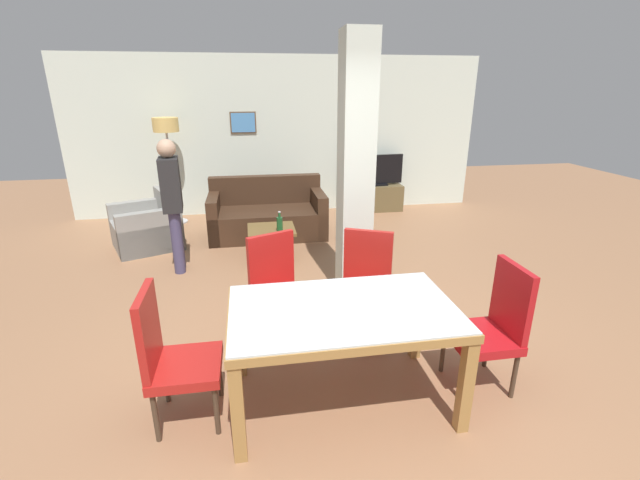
% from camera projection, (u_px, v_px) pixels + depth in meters
% --- Properties ---
extents(ground_plane, '(18.00, 18.00, 0.00)m').
position_uv_depth(ground_plane, '(341.00, 398.00, 3.17)').
color(ground_plane, '#966848').
extents(back_wall, '(7.20, 0.09, 2.70)m').
position_uv_depth(back_wall, '(280.00, 136.00, 7.55)').
color(back_wall, silver).
rests_on(back_wall, ground_plane).
extents(divider_pillar, '(0.33, 0.36, 2.70)m').
position_uv_depth(divider_pillar, '(356.00, 172.00, 4.40)').
color(divider_pillar, silver).
rests_on(divider_pillar, ground_plane).
extents(dining_table, '(1.56, 0.94, 0.76)m').
position_uv_depth(dining_table, '(343.00, 327.00, 2.97)').
color(dining_table, '#A1753D').
rests_on(dining_table, ground_plane).
extents(dining_chair_far_left, '(0.61, 0.61, 0.98)m').
position_uv_depth(dining_chair_far_left, '(278.00, 287.00, 3.75)').
color(dining_chair_far_left, '#B11917').
rests_on(dining_chair_far_left, ground_plane).
extents(dining_chair_head_right, '(0.46, 0.46, 0.98)m').
position_uv_depth(dining_chair_head_right, '(493.00, 324.00, 3.17)').
color(dining_chair_head_right, '#AC141A').
rests_on(dining_chair_head_right, ground_plane).
extents(dining_chair_far_right, '(0.61, 0.61, 0.98)m').
position_uv_depth(dining_chair_far_right, '(365.00, 284.00, 3.82)').
color(dining_chair_far_right, '#AA1B17').
rests_on(dining_chair_far_right, ground_plane).
extents(dining_chair_head_left, '(0.46, 0.46, 0.98)m').
position_uv_depth(dining_chair_head_left, '(171.00, 354.00, 2.81)').
color(dining_chair_head_left, '#AA1D19').
rests_on(dining_chair_head_left, ground_plane).
extents(sofa, '(1.74, 0.93, 0.86)m').
position_uv_depth(sofa, '(267.00, 216.00, 6.62)').
color(sofa, '#3C2619').
rests_on(sofa, ground_plane).
extents(armchair, '(1.10, 1.09, 0.79)m').
position_uv_depth(armchair, '(149.00, 228.00, 6.09)').
color(armchair, gray).
rests_on(armchair, ground_plane).
extents(coffee_table, '(0.61, 0.56, 0.45)m').
position_uv_depth(coffee_table, '(272.00, 244.00, 5.62)').
color(coffee_table, brown).
rests_on(coffee_table, ground_plane).
extents(bottle, '(0.08, 0.08, 0.26)m').
position_uv_depth(bottle, '(280.00, 224.00, 5.41)').
color(bottle, '#194C23').
rests_on(bottle, coffee_table).
extents(tv_stand, '(0.95, 0.40, 0.47)m').
position_uv_depth(tv_stand, '(376.00, 198.00, 7.93)').
color(tv_stand, brown).
rests_on(tv_stand, ground_plane).
extents(tv_screen, '(0.98, 0.23, 0.56)m').
position_uv_depth(tv_screen, '(377.00, 171.00, 7.76)').
color(tv_screen, black).
rests_on(tv_screen, tv_stand).
extents(floor_lamp, '(0.40, 0.40, 1.72)m').
position_uv_depth(floor_lamp, '(167.00, 134.00, 6.80)').
color(floor_lamp, '#B7B7BC').
rests_on(floor_lamp, ground_plane).
extents(standing_person, '(0.26, 0.40, 1.62)m').
position_uv_depth(standing_person, '(172.00, 198.00, 5.09)').
color(standing_person, '#413C5D').
rests_on(standing_person, ground_plane).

